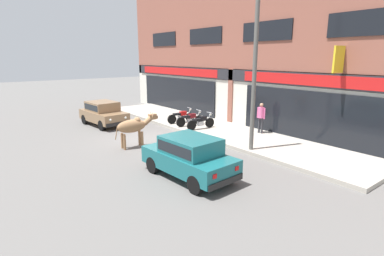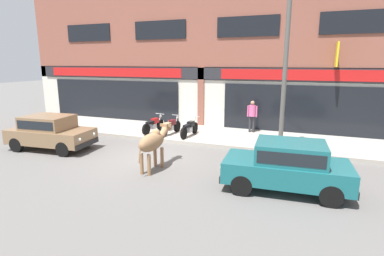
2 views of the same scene
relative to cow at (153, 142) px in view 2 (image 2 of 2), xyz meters
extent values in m
plane|color=#605E5B|center=(-0.67, 1.10, -1.01)|extent=(90.00, 90.00, 0.00)
cube|color=#A8A093|center=(-0.67, 5.12, -0.92)|extent=(19.00, 3.63, 0.17)
cube|color=#8E5142|center=(-0.67, 7.21, 4.85)|extent=(23.00, 0.55, 6.31)
cube|color=silver|center=(-0.67, 7.21, 0.69)|extent=(23.00, 0.55, 3.40)
cube|color=#28282D|center=(-0.67, 6.89, 2.04)|extent=(22.08, 0.08, 0.64)
cube|color=black|center=(-6.42, 6.88, 0.34)|extent=(8.74, 0.10, 2.40)
cube|color=red|center=(-6.42, 6.86, 2.04)|extent=(9.20, 0.05, 0.52)
cube|color=#8E5142|center=(-0.67, 6.91, 0.69)|extent=(0.36, 0.12, 3.40)
cube|color=black|center=(5.08, 6.88, 0.34)|extent=(8.74, 0.10, 2.40)
cube|color=red|center=(5.08, 6.86, 2.04)|extent=(9.20, 0.05, 0.52)
cube|color=black|center=(-8.00, 6.90, 4.40)|extent=(3.13, 0.06, 1.00)
cube|color=black|center=(-3.11, 6.90, 4.40)|extent=(3.13, 0.06, 1.00)
cube|color=black|center=(1.77, 6.90, 4.40)|extent=(3.13, 0.06, 1.00)
cube|color=black|center=(6.66, 6.90, 4.40)|extent=(3.13, 0.06, 1.00)
cube|color=yellow|center=(5.94, 6.48, 2.99)|extent=(0.08, 0.80, 1.10)
ellipsoid|color=#936B47|center=(-0.01, -0.10, 0.01)|extent=(0.59, 1.43, 0.60)
sphere|color=#936B47|center=(0.01, 0.18, 0.24)|extent=(0.32, 0.32, 0.32)
cylinder|color=#936B47|center=(-0.13, 0.34, -0.65)|extent=(0.12, 0.12, 0.72)
cylinder|color=#936B47|center=(0.16, 0.33, -0.65)|extent=(0.12, 0.12, 0.72)
cylinder|color=#936B47|center=(-0.17, -0.53, -0.65)|extent=(0.12, 0.12, 0.72)
cylinder|color=#936B47|center=(0.11, -0.54, -0.65)|extent=(0.12, 0.12, 0.72)
cylinder|color=#936B47|center=(0.04, 0.72, 0.16)|extent=(0.26, 0.48, 0.43)
cube|color=#936B47|center=(0.05, 0.98, 0.33)|extent=(0.24, 0.37, 0.26)
cube|color=brown|center=(0.06, 1.16, 0.29)|extent=(0.17, 0.15, 0.14)
cone|color=beige|center=(-0.05, 0.94, 0.51)|extent=(0.06, 0.12, 0.19)
cone|color=beige|center=(0.15, 0.93, 0.51)|extent=(0.06, 0.12, 0.19)
cube|color=#936B47|center=(-0.11, 0.91, 0.39)|extent=(0.14, 0.05, 0.10)
cube|color=#936B47|center=(0.21, 0.89, 0.39)|extent=(0.14, 0.05, 0.10)
cylinder|color=#936B47|center=(-0.04, -0.84, -0.21)|extent=(0.05, 0.17, 0.60)
cylinder|color=black|center=(3.27, -0.96, -0.71)|extent=(0.61, 0.21, 0.60)
cylinder|color=black|center=(3.19, 0.48, -0.71)|extent=(0.61, 0.21, 0.60)
cylinder|color=black|center=(5.57, -0.83, -0.71)|extent=(0.61, 0.21, 0.60)
cylinder|color=black|center=(5.49, 0.61, -0.71)|extent=(0.61, 0.21, 0.60)
cube|color=#196066|center=(4.38, -0.18, -0.41)|extent=(3.59, 1.80, 0.60)
cube|color=#196066|center=(4.48, -0.17, 0.17)|extent=(1.98, 1.55, 0.56)
cube|color=black|center=(4.48, -0.17, 0.17)|extent=(1.83, 1.56, 0.35)
cube|color=black|center=(2.65, -0.28, -0.63)|extent=(0.21, 1.52, 0.20)
cube|color=black|center=(6.11, -0.07, -0.63)|extent=(0.21, 1.52, 0.20)
sphere|color=silver|center=(2.65, -0.76, -0.33)|extent=(0.14, 0.14, 0.14)
sphere|color=silver|center=(2.60, 0.20, -0.33)|extent=(0.14, 0.14, 0.14)
cube|color=red|center=(6.16, -0.57, -0.31)|extent=(0.04, 0.16, 0.14)
cube|color=red|center=(6.10, 0.42, -0.31)|extent=(0.04, 0.16, 0.14)
cylinder|color=black|center=(-4.16, 1.47, -0.71)|extent=(0.61, 0.23, 0.60)
cylinder|color=black|center=(-4.04, 0.04, -0.71)|extent=(0.61, 0.23, 0.60)
cylinder|color=black|center=(-6.45, 1.28, -0.71)|extent=(0.61, 0.23, 0.60)
cylinder|color=black|center=(-6.33, -0.15, -0.71)|extent=(0.61, 0.23, 0.60)
cube|color=#846647|center=(-5.25, 0.66, -0.41)|extent=(3.62, 1.88, 0.60)
cube|color=#846647|center=(-5.35, 0.65, 0.17)|extent=(2.01, 1.59, 0.56)
cube|color=black|center=(-5.35, 0.65, 0.17)|extent=(1.86, 1.60, 0.35)
cube|color=black|center=(-3.52, 0.80, -0.63)|extent=(0.25, 1.52, 0.20)
cube|color=black|center=(-6.97, 0.52, -0.63)|extent=(0.25, 1.52, 0.20)
sphere|color=silver|center=(-3.53, 1.28, -0.33)|extent=(0.14, 0.14, 0.14)
sphere|color=silver|center=(-3.45, 0.33, -0.33)|extent=(0.14, 0.14, 0.14)
cube|color=red|center=(-7.04, 1.01, -0.31)|extent=(0.04, 0.16, 0.14)
cube|color=red|center=(-6.96, 0.02, -0.31)|extent=(0.04, 0.16, 0.14)
cylinder|color=black|center=(-2.24, 4.99, -0.55)|extent=(0.17, 0.57, 0.56)
cylinder|color=black|center=(-2.40, 3.75, -0.55)|extent=(0.17, 0.57, 0.56)
cube|color=#B2B5BA|center=(-2.32, 4.35, -0.51)|extent=(0.24, 0.34, 0.24)
cube|color=red|center=(-2.30, 4.51, -0.25)|extent=(0.29, 0.43, 0.24)
cube|color=black|center=(-2.35, 4.11, -0.27)|extent=(0.28, 0.54, 0.12)
cylinder|color=#B2B5BA|center=(-2.25, 4.93, -0.25)|extent=(0.07, 0.27, 0.59)
cylinder|color=#B2B5BA|center=(-2.24, 4.97, 0.03)|extent=(0.52, 0.10, 0.03)
sphere|color=silver|center=(-2.24, 5.03, -0.09)|extent=(0.12, 0.12, 0.12)
cylinder|color=#B2B5BA|center=(-2.48, 4.00, -0.59)|extent=(0.12, 0.48, 0.06)
cylinder|color=black|center=(-1.27, 4.94, -0.55)|extent=(0.16, 0.57, 0.56)
cylinder|color=black|center=(-1.41, 3.70, -0.55)|extent=(0.16, 0.57, 0.56)
cube|color=#B2B5BA|center=(-1.34, 4.30, -0.51)|extent=(0.24, 0.34, 0.24)
cube|color=maroon|center=(-1.32, 4.46, -0.25)|extent=(0.28, 0.43, 0.24)
cube|color=black|center=(-1.37, 4.06, -0.27)|extent=(0.28, 0.54, 0.12)
cylinder|color=#B2B5BA|center=(-1.28, 4.88, -0.25)|extent=(0.07, 0.27, 0.59)
cylinder|color=#B2B5BA|center=(-1.27, 4.92, 0.03)|extent=(0.52, 0.09, 0.03)
sphere|color=silver|center=(-1.26, 4.98, -0.09)|extent=(0.12, 0.12, 0.12)
cylinder|color=#B2B5BA|center=(-1.49, 3.95, -0.59)|extent=(0.12, 0.48, 0.06)
cylinder|color=black|center=(-0.30, 4.92, -0.55)|extent=(0.14, 0.57, 0.56)
cylinder|color=black|center=(-0.38, 3.67, -0.55)|extent=(0.14, 0.57, 0.56)
cube|color=#B2B5BA|center=(-0.34, 4.28, -0.51)|extent=(0.22, 0.33, 0.24)
cube|color=black|center=(-0.33, 4.44, -0.25)|extent=(0.27, 0.42, 0.24)
cube|color=black|center=(-0.36, 4.04, -0.27)|extent=(0.25, 0.53, 0.12)
cylinder|color=#B2B5BA|center=(-0.30, 4.86, -0.25)|extent=(0.06, 0.27, 0.59)
cylinder|color=#B2B5BA|center=(-0.30, 4.90, 0.03)|extent=(0.52, 0.07, 0.03)
sphere|color=silver|center=(-0.29, 4.96, -0.09)|extent=(0.12, 0.12, 0.12)
cylinder|color=#B2B5BA|center=(-0.47, 3.92, -0.59)|extent=(0.09, 0.48, 0.06)
cylinder|color=#2D2D33|center=(2.23, 6.18, -0.42)|extent=(0.11, 0.11, 0.82)
cylinder|color=#2D2D33|center=(2.40, 6.19, -0.42)|extent=(0.11, 0.11, 0.82)
cylinder|color=#DB5B93|center=(2.31, 6.19, 0.27)|extent=(0.32, 0.32, 0.56)
cylinder|color=#DB5B93|center=(2.11, 6.18, 0.24)|extent=(0.08, 0.08, 0.56)
cylinder|color=#DB5B93|center=(2.52, 6.20, 0.24)|extent=(0.08, 0.08, 0.56)
sphere|color=tan|center=(2.31, 6.19, 0.67)|extent=(0.20, 0.20, 0.20)
cylinder|color=#595651|center=(3.93, 3.60, 2.24)|extent=(0.18, 0.18, 6.15)
camera|label=1|loc=(12.20, -6.13, 3.11)|focal=28.00mm
camera|label=2|loc=(4.75, -8.77, 2.68)|focal=28.00mm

